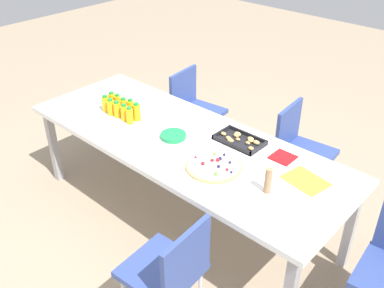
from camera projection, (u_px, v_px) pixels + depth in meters
The scene contains 21 objects.
ground_plane at pixel (183, 216), 3.55m from camera, with size 12.00×12.00×0.00m, color gray.
party_table at pixel (182, 145), 3.19m from camera, with size 2.53×0.93×0.73m.
chair_near_right at pixel (170, 269), 2.42m from camera, with size 0.43×0.43×0.83m.
chair_far_right at pixel (299, 146), 3.51m from camera, with size 0.43×0.43×0.83m.
chair_far_left at pixel (193, 106), 4.12m from camera, with size 0.44×0.44×0.83m.
juice_bottle_0 at pixel (106, 104), 3.50m from camera, with size 0.06×0.06×0.14m.
juice_bottle_1 at pixel (111, 107), 3.45m from camera, with size 0.06×0.06×0.14m.
juice_bottle_2 at pixel (117, 110), 3.42m from camera, with size 0.06×0.06×0.13m.
juice_bottle_3 at pixel (124, 113), 3.37m from camera, with size 0.06×0.06×0.14m.
juice_bottle_4 at pixel (130, 116), 3.33m from camera, with size 0.05×0.05×0.14m.
juice_bottle_5 at pixel (112, 101), 3.54m from camera, with size 0.06×0.06×0.15m.
juice_bottle_6 at pixel (118, 103), 3.50m from camera, with size 0.05×0.05×0.15m.
juice_bottle_7 at pixel (124, 106), 3.46m from camera, with size 0.06×0.06×0.14m.
juice_bottle_8 at pixel (131, 108), 3.42m from camera, with size 0.05×0.05×0.15m.
juice_bottle_9 at pixel (137, 112), 3.37m from camera, with size 0.06×0.06×0.14m.
fruit_pizza at pixel (214, 166), 2.85m from camera, with size 0.37×0.37×0.05m.
snack_tray at pixel (240, 140), 3.12m from camera, with size 0.35×0.21×0.04m.
plate_stack at pixel (173, 136), 3.17m from camera, with size 0.19×0.19×0.03m.
napkin_stack at pixel (283, 157), 2.95m from camera, with size 0.15×0.15×0.01m, color red.
cardboard_tube at pixel (268, 181), 2.59m from camera, with size 0.04×0.04×0.17m, color #9E7A56.
paper_folder at pixel (306, 181), 2.73m from camera, with size 0.26×0.20×0.01m, color yellow.
Camera 1 is at (1.88, -1.96, 2.37)m, focal length 40.91 mm.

